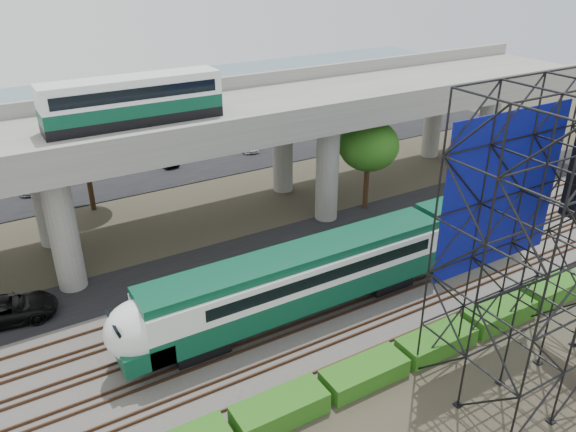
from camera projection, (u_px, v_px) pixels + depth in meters
ground at (303, 342)px, 31.85m from camera, size 140.00×140.00×0.00m
ballast_bed at (285, 322)px, 33.35m from camera, size 90.00×12.00×0.20m
service_road at (225, 260)px, 39.95m from camera, size 90.00×5.00×0.08m
parking_lot at (129, 161)px, 58.12m from camera, size 90.00×18.00×0.08m
harbor_water at (82, 112)px, 75.14m from camera, size 140.00×40.00×0.03m
rail_tracks at (285, 319)px, 33.27m from camera, size 90.00×9.52×0.16m
commuter_train at (330, 268)px, 33.54m from camera, size 29.30×3.06×4.30m
overpass at (184, 130)px, 40.49m from camera, size 80.00×12.00×12.40m
scaffold_tower at (548, 249)px, 26.25m from camera, size 9.36×6.36×15.00m
hedge_strip at (365, 373)px, 28.74m from camera, size 34.60×1.80×1.20m
trees at (128, 175)px, 39.77m from camera, size 40.94×16.94×7.69m
suv at (7, 310)px, 33.14m from camera, size 5.91×3.32×1.56m
parked_cars at (133, 156)px, 57.51m from camera, size 36.24×9.56×1.28m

